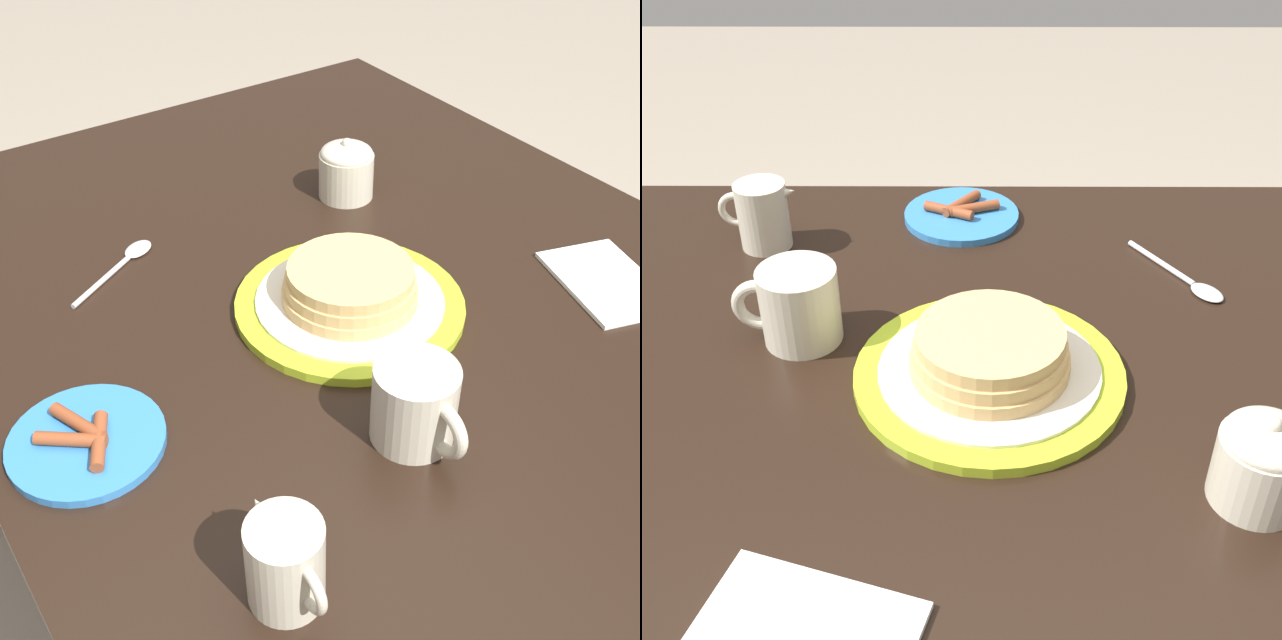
% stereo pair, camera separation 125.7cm
% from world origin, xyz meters
% --- Properties ---
extents(ground_plane, '(8.00, 8.00, 0.00)m').
position_xyz_m(ground_plane, '(0.00, 0.00, 0.00)').
color(ground_plane, gray).
extents(dining_table, '(1.32, 0.96, 0.73)m').
position_xyz_m(dining_table, '(0.00, 0.00, 0.62)').
color(dining_table, black).
rests_on(dining_table, ground_plane).
extents(pancake_plate, '(0.28, 0.28, 0.06)m').
position_xyz_m(pancake_plate, '(-0.00, -0.03, 0.75)').
color(pancake_plate, '#AAC628').
rests_on(pancake_plate, dining_table).
extents(side_plate_bacon, '(0.16, 0.16, 0.02)m').
position_xyz_m(side_plate_bacon, '(0.03, -0.38, 0.74)').
color(side_plate_bacon, '#337AC6').
rests_on(side_plate_bacon, dining_table).
extents(coffee_mug, '(0.12, 0.09, 0.09)m').
position_xyz_m(coffee_mug, '(0.21, -0.10, 0.77)').
color(coffee_mug, beige).
rests_on(coffee_mug, dining_table).
extents(creamer_pitcher, '(0.10, 0.07, 0.09)m').
position_xyz_m(creamer_pitcher, '(0.28, -0.30, 0.78)').
color(creamer_pitcher, beige).
rests_on(creamer_pitcher, dining_table).
extents(sugar_bowl, '(0.08, 0.08, 0.09)m').
position_xyz_m(sugar_bowl, '(-0.23, 0.13, 0.77)').
color(sugar_bowl, beige).
rests_on(sugar_bowl, dining_table).
extents(napkin, '(0.19, 0.15, 0.01)m').
position_xyz_m(napkin, '(0.14, 0.27, 0.73)').
color(napkin, white).
rests_on(napkin, dining_table).
extents(spoon, '(0.10, 0.15, 0.01)m').
position_xyz_m(spoon, '(-0.25, -0.21, 0.73)').
color(spoon, silver).
rests_on(spoon, dining_table).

